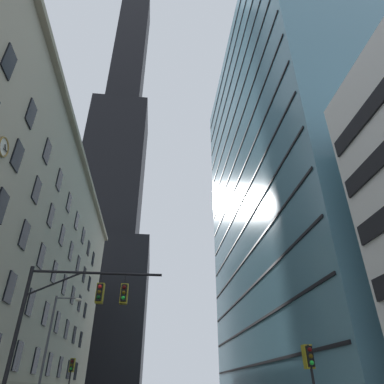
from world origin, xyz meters
The scene contains 6 objects.
dark_skyscraper centered at (-16.33, 84.84, 53.89)m, with size 27.78×27.78×183.60m.
glass_office_midrise centered at (20.00, 27.08, 29.51)m, with size 18.11×42.63×59.01m.
traffic_signal_mast centered at (-4.21, 5.25, 5.28)m, with size 7.18×0.63×7.27m.
traffic_light_near_right centered at (7.18, 3.59, 2.82)m, with size 0.40×0.63×3.37m.
traffic_light_far_left centered at (-6.87, 19.40, 3.22)m, with size 0.40×0.63×3.82m.
street_lamppost centered at (-7.94, 15.67, 4.93)m, with size 2.14×0.32×8.12m.
Camera 1 is at (-0.27, -13.48, 1.61)m, focal length 31.61 mm.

